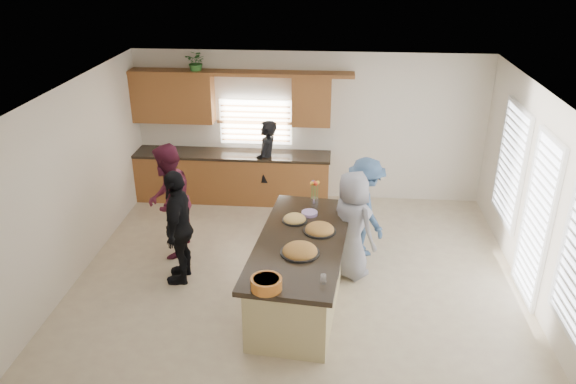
# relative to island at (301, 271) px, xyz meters

# --- Properties ---
(floor) EXTENTS (6.50, 6.50, 0.00)m
(floor) POSITION_rel_island_xyz_m (-0.09, 0.51, -0.45)
(floor) COLOR beige
(floor) RESTS_ON ground
(room_shell) EXTENTS (6.52, 6.02, 2.81)m
(room_shell) POSITION_rel_island_xyz_m (-0.09, 0.51, 1.45)
(room_shell) COLOR silver
(room_shell) RESTS_ON ground
(back_cabinetry) EXTENTS (4.08, 0.66, 2.46)m
(back_cabinetry) POSITION_rel_island_xyz_m (-1.56, 3.24, 0.46)
(back_cabinetry) COLOR #975E2B
(back_cabinetry) RESTS_ON ground
(right_wall_glazing) EXTENTS (0.06, 4.00, 2.25)m
(right_wall_glazing) POSITION_rel_island_xyz_m (3.13, 0.37, 0.89)
(right_wall_glazing) COLOR white
(right_wall_glazing) RESTS_ON ground
(island) EXTENTS (1.41, 2.80, 0.95)m
(island) POSITION_rel_island_xyz_m (0.00, 0.00, 0.00)
(island) COLOR tan
(island) RESTS_ON ground
(platter_front) EXTENTS (0.50, 0.50, 0.20)m
(platter_front) POSITION_rel_island_xyz_m (0.01, -0.36, 0.53)
(platter_front) COLOR black
(platter_front) RESTS_ON island
(platter_mid) EXTENTS (0.45, 0.45, 0.18)m
(platter_mid) POSITION_rel_island_xyz_m (0.24, 0.24, 0.53)
(platter_mid) COLOR black
(platter_mid) RESTS_ON island
(platter_back) EXTENTS (0.36, 0.36, 0.15)m
(platter_back) POSITION_rel_island_xyz_m (-0.13, 0.53, 0.52)
(platter_back) COLOR black
(platter_back) RESTS_ON island
(salad_bowl) EXTENTS (0.36, 0.36, 0.14)m
(salad_bowl) POSITION_rel_island_xyz_m (-0.32, -1.19, 0.58)
(salad_bowl) COLOR orange
(salad_bowl) RESTS_ON island
(clear_cup) EXTENTS (0.07, 0.07, 0.11)m
(clear_cup) POSITION_rel_island_xyz_m (0.32, -1.01, 0.55)
(clear_cup) COLOR white
(clear_cup) RESTS_ON island
(plate_stack) EXTENTS (0.23, 0.23, 0.05)m
(plate_stack) POSITION_rel_island_xyz_m (0.07, 0.75, 0.52)
(plate_stack) COLOR #B390D2
(plate_stack) RESTS_ON island
(flower_vase) EXTENTS (0.14, 0.14, 0.41)m
(flower_vase) POSITION_rel_island_xyz_m (0.13, 1.05, 0.72)
(flower_vase) COLOR silver
(flower_vase) RESTS_ON island
(potted_plant) EXTENTS (0.45, 0.41, 0.41)m
(potted_plant) POSITION_rel_island_xyz_m (-2.10, 3.33, 2.15)
(potted_plant) COLOR #347830
(potted_plant) RESTS_ON back_cabinetry
(woman_left_back) EXTENTS (0.48, 0.65, 1.63)m
(woman_left_back) POSITION_rel_island_xyz_m (-0.84, 3.11, 0.36)
(woman_left_back) COLOR black
(woman_left_back) RESTS_ON ground
(woman_left_mid) EXTENTS (0.79, 0.96, 1.82)m
(woman_left_mid) POSITION_rel_island_xyz_m (-2.13, 1.11, 0.46)
(woman_left_mid) COLOR maroon
(woman_left_mid) RESTS_ON ground
(woman_left_front) EXTENTS (0.45, 1.02, 1.73)m
(woman_left_front) POSITION_rel_island_xyz_m (-1.78, 0.38, 0.41)
(woman_left_front) COLOR black
(woman_left_front) RESTS_ON ground
(woman_right_back) EXTENTS (0.95, 1.18, 1.60)m
(woman_right_back) POSITION_rel_island_xyz_m (0.91, 1.38, 0.35)
(woman_right_back) COLOR #365276
(woman_right_back) RESTS_ON ground
(woman_right_front) EXTENTS (0.93, 0.94, 1.65)m
(woman_right_front) POSITION_rel_island_xyz_m (0.69, 0.72, 0.37)
(woman_right_front) COLOR gray
(woman_right_front) RESTS_ON ground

